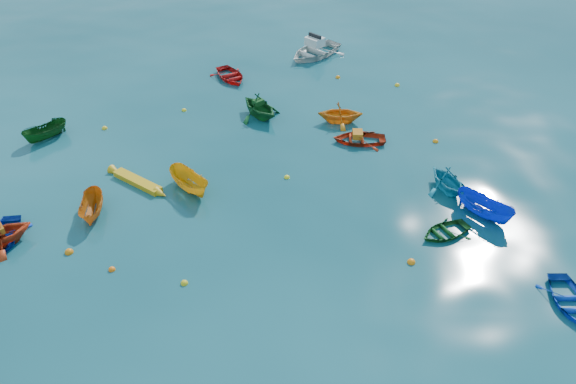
{
  "coord_description": "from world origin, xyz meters",
  "views": [
    {
      "loc": [
        0.75,
        -16.92,
        16.74
      ],
      "look_at": [
        0.0,
        5.0,
        0.4
      ],
      "focal_mm": 35.0,
      "sensor_mm": 36.0,
      "label": 1
    }
  ],
  "objects_px": {
    "dinghy_blue_se": "(569,304)",
    "kayak_yellow": "(138,184)",
    "dinghy_blue_sw": "(5,240)",
    "motorboat_white": "(314,56)"
  },
  "relations": [
    {
      "from": "dinghy_blue_se",
      "to": "kayak_yellow",
      "type": "xyz_separation_m",
      "value": [
        -19.0,
        7.43,
        0.0
      ]
    },
    {
      "from": "kayak_yellow",
      "to": "dinghy_blue_sw",
      "type": "bearing_deg",
      "value": 165.92
    },
    {
      "from": "dinghy_blue_se",
      "to": "kayak_yellow",
      "type": "height_order",
      "value": "dinghy_blue_se"
    },
    {
      "from": "motorboat_white",
      "to": "dinghy_blue_sw",
      "type": "bearing_deg",
      "value": -81.07
    },
    {
      "from": "dinghy_blue_sw",
      "to": "motorboat_white",
      "type": "height_order",
      "value": "motorboat_white"
    },
    {
      "from": "dinghy_blue_se",
      "to": "dinghy_blue_sw",
      "type": "bearing_deg",
      "value": 170.81
    },
    {
      "from": "dinghy_blue_sw",
      "to": "kayak_yellow",
      "type": "bearing_deg",
      "value": 33.96
    },
    {
      "from": "kayak_yellow",
      "to": "dinghy_blue_se",
      "type": "bearing_deg",
      "value": -77.84
    },
    {
      "from": "dinghy_blue_se",
      "to": "kayak_yellow",
      "type": "bearing_deg",
      "value": 156.47
    },
    {
      "from": "dinghy_blue_sw",
      "to": "kayak_yellow",
      "type": "height_order",
      "value": "dinghy_blue_sw"
    }
  ]
}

